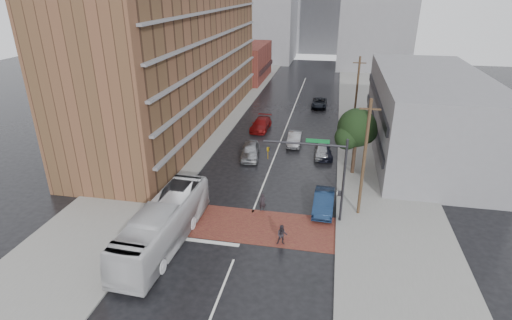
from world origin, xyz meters
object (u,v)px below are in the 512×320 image
at_px(car_parked_mid, 324,151).
at_px(suv_travel, 319,103).
at_px(car_travel_b, 295,139).
at_px(pedestrian_b, 282,235).
at_px(car_parked_far, 322,151).
at_px(transit_bus, 164,224).
at_px(car_parked_near, 324,202).
at_px(pedestrian_a, 263,202).
at_px(car_travel_a, 250,151).
at_px(car_travel_c, 261,124).

bearing_deg(car_parked_mid, suv_travel, 85.51).
distance_m(car_travel_b, suv_travel, 17.31).
bearing_deg(pedestrian_b, car_parked_far, 74.96).
xyz_separation_m(transit_bus, car_parked_mid, (10.90, 19.10, -1.04)).
relative_size(car_travel_b, car_parked_near, 0.95).
relative_size(pedestrian_a, suv_travel, 0.33).
relative_size(transit_bus, car_travel_b, 2.62).
xyz_separation_m(suv_travel, car_parked_mid, (1.51, -20.30, -0.06)).
relative_size(pedestrian_b, car_parked_mid, 0.38).
height_order(car_travel_a, suv_travel, car_travel_a).
bearing_deg(car_parked_mid, car_travel_c, 129.68).
relative_size(pedestrian_a, car_travel_c, 0.30).
relative_size(pedestrian_b, car_parked_far, 0.40).
distance_m(pedestrian_a, pedestrian_b, 5.05).
bearing_deg(pedestrian_a, car_travel_a, 93.62).
xyz_separation_m(pedestrian_b, car_travel_b, (-1.28, 20.62, -0.06)).
bearing_deg(car_travel_b, suv_travel, 82.40).
bearing_deg(pedestrian_a, transit_bus, -149.45).
xyz_separation_m(car_travel_a, suv_travel, (6.53, 22.24, -0.16)).
bearing_deg(car_travel_c, car_parked_near, -62.16).
xyz_separation_m(suv_travel, car_parked_near, (2.01, -32.19, 0.11)).
height_order(transit_bus, car_travel_b, transit_bus).
bearing_deg(transit_bus, car_travel_a, 82.69).
height_order(car_travel_b, car_parked_near, car_parked_near).
height_order(transit_bus, car_parked_mid, transit_bus).
height_order(transit_bus, car_parked_far, transit_bus).
relative_size(transit_bus, car_parked_near, 2.48).
relative_size(transit_bus, pedestrian_b, 7.32).
height_order(car_parked_near, car_parked_far, car_parked_near).
bearing_deg(suv_travel, car_parked_mid, -85.39).
distance_m(suv_travel, car_parked_near, 32.25).
distance_m(pedestrian_a, car_parked_far, 13.73).
distance_m(car_travel_a, suv_travel, 23.18).
bearing_deg(car_travel_a, car_parked_mid, 5.87).
bearing_deg(car_parked_far, car_travel_c, 135.58).
bearing_deg(pedestrian_b, car_parked_near, 55.16).
relative_size(pedestrian_b, suv_travel, 0.33).
bearing_deg(car_parked_mid, pedestrian_b, -106.35).
bearing_deg(transit_bus, suv_travel, 78.75).
height_order(pedestrian_b, car_travel_a, car_travel_a).
xyz_separation_m(transit_bus, car_parked_near, (11.39, 7.20, -0.87)).
height_order(car_travel_a, car_parked_near, car_travel_a).
bearing_deg(pedestrian_a, car_parked_near, -1.35).
height_order(car_travel_a, car_parked_far, car_travel_a).
height_order(pedestrian_a, car_travel_b, pedestrian_a).
height_order(car_travel_a, car_travel_b, car_travel_a).
bearing_deg(car_travel_c, car_parked_mid, -38.72).
distance_m(transit_bus, pedestrian_b, 8.75).
xyz_separation_m(car_travel_a, car_parked_far, (7.84, 1.94, -0.14)).
relative_size(suv_travel, car_parked_near, 1.02).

